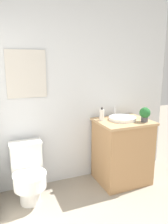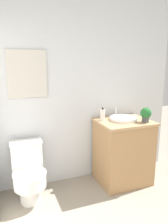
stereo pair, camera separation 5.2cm
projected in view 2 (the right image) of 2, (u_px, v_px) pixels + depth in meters
name	position (u px, v px, depth m)	size (l,w,h in m)	color
wall_back	(43.00, 86.00, 2.58)	(3.54, 0.07, 2.50)	silver
toilet	(28.00, 172.00, 2.44)	(0.36, 0.50, 0.65)	white
vanity	(123.00, 151.00, 2.80)	(0.66, 0.56, 0.82)	#AD7F51
sink	(123.00, 119.00, 2.73)	(0.34, 0.38, 0.13)	white
soap_bottle	(103.00, 115.00, 2.71)	(0.06, 0.06, 0.16)	silver
potted_plant	(146.00, 114.00, 2.62)	(0.13, 0.13, 0.18)	#4C4C51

